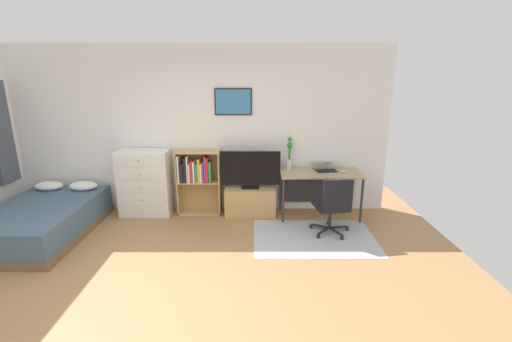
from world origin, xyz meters
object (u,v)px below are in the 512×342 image
bookshelf (198,176)px  bamboo_vase (290,154)px  television (251,170)px  bed (44,219)px  tv_stand (251,201)px  desk (320,179)px  dresser (146,183)px  office_chair (334,205)px  laptop (326,167)px  computer_mouse (344,172)px

bookshelf → bamboo_vase: size_ratio=1.99×
bamboo_vase → television: bearing=-167.4°
bed → tv_stand: (2.96, 0.78, -0.00)m
tv_stand → desk: 1.17m
bed → bamboo_vase: bamboo_vase is taller
dresser → office_chair: (2.89, -0.77, -0.08)m
laptop → bookshelf: bearing=171.1°
bookshelf → tv_stand: size_ratio=1.28×
laptop → office_chair: bearing=-99.5°
bed → tv_stand: bearing=14.8°
bed → dresser: bearing=31.3°
bed → laptop: bearing=10.8°
computer_mouse → tv_stand: bearing=175.9°
office_chair → bamboo_vase: size_ratio=1.63×
desk → computer_mouse: 0.39m
bed → tv_stand: bed is taller
bookshelf → bamboo_vase: (1.50, 0.07, 0.35)m
television → tv_stand: bearing=90.0°
bookshelf → television: size_ratio=1.09×
desk → bamboo_vase: bearing=164.5°
bookshelf → bamboo_vase: bamboo_vase is taller
bookshelf → computer_mouse: 2.34m
bamboo_vase → dresser: bearing=-176.7°
television → laptop: bearing=1.8°
bed → computer_mouse: computer_mouse is taller
desk → bamboo_vase: (-0.48, 0.13, 0.39)m
tv_stand → computer_mouse: size_ratio=7.91×
dresser → computer_mouse: dresser is taller
bamboo_vase → laptop: bearing=-10.4°
tv_stand → office_chair: (1.18, -0.79, 0.23)m
desk → tv_stand: bearing=179.3°
laptop → bamboo_vase: bamboo_vase is taller
bookshelf → computer_mouse: size_ratio=10.08×
bed → office_chair: office_chair is taller
computer_mouse → laptop: bearing=155.4°
dresser → desk: size_ratio=0.85×
bookshelf → computer_mouse: (2.33, -0.15, 0.12)m
tv_stand → television: size_ratio=0.86×
bookshelf → laptop: size_ratio=2.39×
bookshelf → office_chair: bearing=-22.1°
dresser → bookshelf: 0.85m
dresser → bamboo_vase: 2.38m
bed → bookshelf: bearing=21.5°
office_chair → computer_mouse: bearing=57.9°
desk → office_chair: 0.79m
tv_stand → office_chair: size_ratio=0.96×
tv_stand → office_chair: office_chair is taller
bookshelf → desk: size_ratio=0.83×
tv_stand → bamboo_vase: bamboo_vase is taller
office_chair → laptop: size_ratio=1.96×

